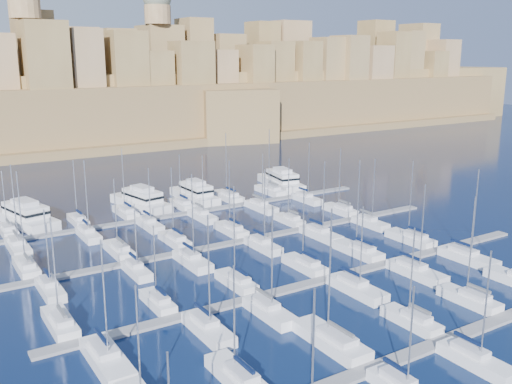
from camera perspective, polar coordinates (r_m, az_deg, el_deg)
ground at (r=95.11m, az=2.55°, el=-6.48°), size 600.00×600.00×0.00m
pontoon_near at (r=72.12m, az=18.56°, el=-13.86°), size 84.00×2.00×0.40m
pontoon_mid_near at (r=86.12m, az=7.14°, el=-8.62°), size 84.00×2.00×0.40m
pontoon_mid_far at (r=102.95m, az=-0.63°, el=-4.76°), size 84.00×2.00×0.40m
pontoon_far at (r=121.45m, az=-6.07°, el=-1.97°), size 84.00×2.00×0.40m
sailboat_1 at (r=60.82m, az=-1.85°, el=-18.00°), size 2.77×9.23×12.87m
sailboat_2 at (r=67.86m, az=7.55°, el=-14.49°), size 3.26×10.86×16.55m
sailboat_3 at (r=74.42m, az=15.31°, el=-12.28°), size 2.48×8.26×12.80m
sailboat_4 at (r=82.68m, az=20.59°, el=-9.99°), size 2.65×8.84×15.10m
sailboat_9 at (r=67.79m, az=21.11°, el=-15.43°), size 2.63×8.75×13.58m
sailboat_12 at (r=75.22m, az=-18.99°, el=-12.25°), size 2.72×9.07×14.29m
sailboat_13 at (r=77.95m, az=-9.78°, el=-10.77°), size 2.34×7.81×11.43m
sailboat_14 at (r=83.18m, az=-1.96°, el=-8.93°), size 2.58×8.59×15.04m
sailboat_15 at (r=89.68m, az=4.89°, el=-7.28°), size 2.65×8.85×12.90m
sailboat_16 at (r=97.04m, az=10.21°, el=-5.79°), size 2.96×9.86×16.37m
sailboat_17 at (r=105.38m, az=15.21°, el=-4.50°), size 2.94×9.81×14.94m
sailboat_18 at (r=65.66m, az=-14.70°, el=-15.89°), size 3.14×10.46×14.74m
sailboat_19 at (r=70.18m, az=-4.85°, el=-13.44°), size 2.79×9.30×15.29m
sailboat_20 at (r=74.23m, az=1.32°, el=-11.82°), size 2.75×9.17×15.08m
sailboat_21 at (r=82.15m, az=10.02°, el=-9.45°), size 2.98×9.92×13.05m
sailboat_22 at (r=90.04m, az=15.71°, el=-7.66°), size 3.00×9.99×14.71m
sailboat_23 at (r=98.64m, az=20.39°, el=-6.13°), size 3.05×10.16×15.62m
sailboat_24 at (r=95.30m, az=-21.98°, el=-6.97°), size 2.71×9.02×15.97m
sailboat_25 at (r=98.62m, az=-13.55°, el=-5.66°), size 2.76×9.20×13.13m
sailboat_26 at (r=101.90m, az=-8.12°, el=-4.78°), size 2.68×8.92×13.97m
sailboat_27 at (r=106.81m, az=-2.49°, el=-3.79°), size 2.68×8.93×14.11m
sailboat_28 at (r=113.09m, az=3.38°, el=-2.81°), size 2.35×7.85×13.39m
sailboat_29 at (r=121.53m, az=8.42°, el=-1.77°), size 2.67×8.92×13.97m
sailboat_30 at (r=85.75m, az=-19.90°, el=-9.09°), size 2.57×8.55×12.64m
sailboat_31 at (r=89.22m, az=-11.88°, el=-7.66°), size 2.34×7.81×11.56m
sailboat_32 at (r=91.73m, az=-6.40°, el=-6.82°), size 2.83×9.44×15.17m
sailboat_33 at (r=98.28m, az=0.68°, el=-5.33°), size 2.61×8.70×14.39m
sailboat_34 at (r=104.76m, az=6.48°, el=-4.21°), size 2.89×9.62×14.64m
sailboat_35 at (r=113.26m, az=11.33°, el=-3.03°), size 2.51×8.37×13.71m
sailboat_36 at (r=116.00m, az=-23.56°, el=-3.54°), size 2.59×8.65×12.23m
sailboat_37 at (r=118.14m, az=-17.36°, el=-2.71°), size 2.45×8.18×12.97m
sailboat_38 at (r=121.35m, az=-12.88°, el=-1.99°), size 2.78×9.27×14.39m
sailboat_39 at (r=125.63m, az=-7.44°, el=-1.24°), size 2.64×8.79×12.02m
sailboat_40 at (r=131.51m, az=-2.83°, el=-0.45°), size 3.08×10.28×15.68m
sailboat_41 at (r=137.15m, az=1.44°, el=0.15°), size 2.92×9.72×15.80m
sailboat_42 at (r=105.54m, az=-22.70°, el=-5.07°), size 2.94×9.80×15.42m
sailboat_43 at (r=108.45m, az=-16.43°, el=-4.07°), size 2.58×8.61×14.82m
sailboat_44 at (r=111.94m, az=-10.59°, el=-3.20°), size 2.61×8.68×12.23m
sailboat_45 at (r=116.26m, az=-5.40°, el=-2.39°), size 2.65×8.85×13.52m
sailboat_46 at (r=122.65m, az=0.50°, el=-1.48°), size 2.85×9.50×12.65m
sailboat_47 at (r=129.96m, az=5.08°, el=-0.67°), size 2.60×8.68×14.00m
motor_yacht_a at (r=121.60m, az=-22.13°, el=-2.16°), size 10.26×20.06×5.25m
motor_yacht_b at (r=126.72m, az=-11.40°, el=-0.80°), size 8.39×18.08×5.25m
motor_yacht_c at (r=131.00m, az=-6.11°, el=-0.14°), size 5.29×16.21×5.25m
motor_yacht_d at (r=143.87m, az=2.55°, el=1.17°), size 8.35×18.57×5.25m
fortified_city at (r=234.88m, az=-19.76°, el=8.42°), size 460.00×108.95×59.52m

